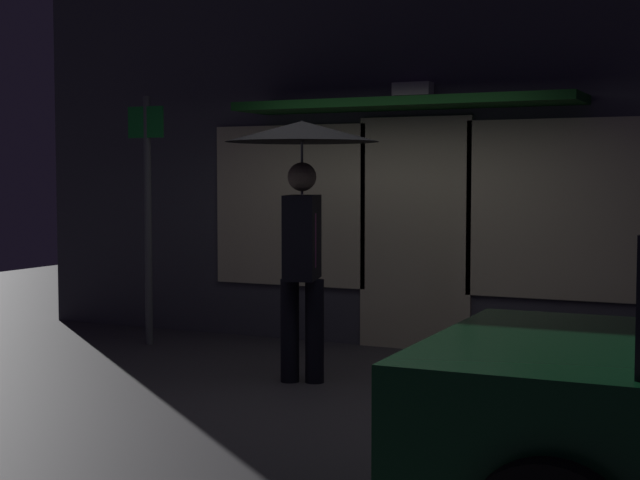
{
  "coord_description": "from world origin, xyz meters",
  "views": [
    {
      "loc": [
        3.05,
        -6.38,
        1.63
      ],
      "look_at": [
        -0.16,
        0.41,
        1.14
      ],
      "focal_mm": 53.95,
      "sensor_mm": 36.0,
      "label": 1
    }
  ],
  "objects": [
    {
      "name": "ground_plane",
      "position": [
        0.0,
        0.0,
        0.0
      ],
      "size": [
        18.0,
        18.0,
        0.0
      ],
      "primitive_type": "plane",
      "color": "#423F44"
    },
    {
      "name": "building_facade",
      "position": [
        0.0,
        2.34,
        1.96
      ],
      "size": [
        8.61,
        1.0,
        3.95
      ],
      "color": "#4C4C56",
      "rests_on": "ground"
    },
    {
      "name": "person_with_umbrella",
      "position": [
        -0.31,
        0.41,
        1.65
      ],
      "size": [
        1.22,
        1.22,
        2.07
      ],
      "rotation": [
        0.0,
        0.0,
        -1.29
      ],
      "color": "black",
      "rests_on": "ground"
    },
    {
      "name": "street_sign_post",
      "position": [
        -2.43,
        1.32,
        1.37
      ],
      "size": [
        0.4,
        0.07,
        2.41
      ],
      "color": "#595B60",
      "rests_on": "ground"
    },
    {
      "name": "sidewalk_bollard",
      "position": [
        1.28,
        1.58,
        0.25
      ],
      "size": [
        0.22,
        0.22,
        0.5
      ],
      "primitive_type": "cylinder",
      "color": "slate",
      "rests_on": "ground"
    }
  ]
}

